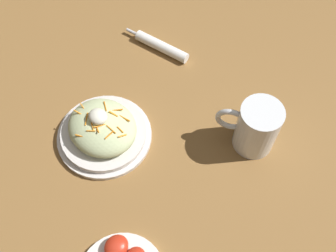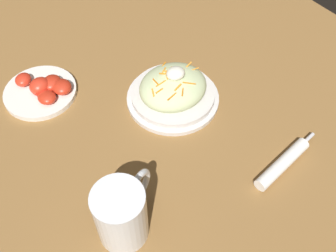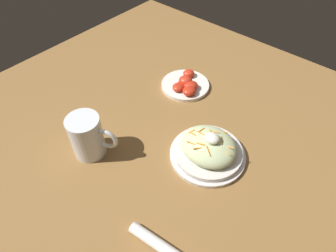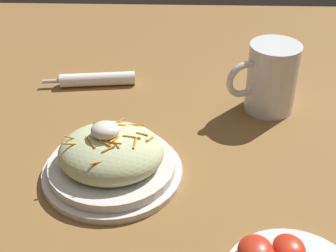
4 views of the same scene
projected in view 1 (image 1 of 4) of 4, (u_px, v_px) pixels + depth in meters
ground_plane at (161, 153)px, 0.95m from camera, size 1.43×1.43×0.00m
salad_plate at (103, 130)px, 0.94m from camera, size 0.22×0.22×0.10m
beer_mug at (256, 129)px, 0.91m from camera, size 0.14×0.09×0.13m
napkin_roll at (161, 46)px, 1.09m from camera, size 0.19×0.05×0.03m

